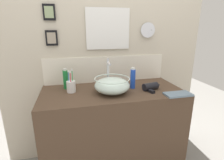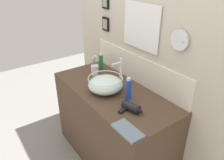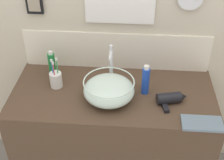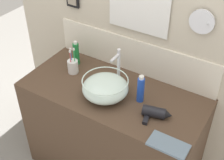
{
  "view_description": "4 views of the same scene",
  "coord_description": "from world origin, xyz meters",
  "px_view_note": "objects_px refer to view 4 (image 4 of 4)",
  "views": [
    {
      "loc": [
        -0.35,
        -1.48,
        1.39
      ],
      "look_at": [
        -0.01,
        0.0,
        0.93
      ],
      "focal_mm": 28.0,
      "sensor_mm": 36.0,
      "label": 1
    },
    {
      "loc": [
        1.4,
        -1.01,
        1.84
      ],
      "look_at": [
        -0.01,
        0.0,
        0.93
      ],
      "focal_mm": 35.0,
      "sensor_mm": 36.0,
      "label": 2
    },
    {
      "loc": [
        0.11,
        -1.54,
        2.07
      ],
      "look_at": [
        -0.01,
        0.0,
        0.93
      ],
      "focal_mm": 50.0,
      "sensor_mm": 36.0,
      "label": 3
    },
    {
      "loc": [
        0.86,
        -1.41,
        2.21
      ],
      "look_at": [
        -0.01,
        0.0,
        0.93
      ],
      "focal_mm": 50.0,
      "sensor_mm": 36.0,
      "label": 4
    }
  ],
  "objects_px": {
    "hair_drier": "(156,113)",
    "spray_bottle": "(141,89)",
    "faucet": "(118,65)",
    "hand_towel": "(168,145)",
    "lotion_bottle": "(76,53)",
    "toothbrush_cup": "(73,66)",
    "glass_bowl_sink": "(105,88)"
  },
  "relations": [
    {
      "from": "hair_drier",
      "to": "spray_bottle",
      "type": "height_order",
      "value": "spray_bottle"
    },
    {
      "from": "faucet",
      "to": "hand_towel",
      "type": "height_order",
      "value": "faucet"
    },
    {
      "from": "lotion_bottle",
      "to": "toothbrush_cup",
      "type": "bearing_deg",
      "value": -66.61
    },
    {
      "from": "spray_bottle",
      "to": "glass_bowl_sink",
      "type": "bearing_deg",
      "value": -159.76
    },
    {
      "from": "faucet",
      "to": "spray_bottle",
      "type": "distance_m",
      "value": 0.24
    },
    {
      "from": "glass_bowl_sink",
      "to": "hair_drier",
      "type": "distance_m",
      "value": 0.38
    },
    {
      "from": "faucet",
      "to": "toothbrush_cup",
      "type": "bearing_deg",
      "value": -170.59
    },
    {
      "from": "glass_bowl_sink",
      "to": "hand_towel",
      "type": "bearing_deg",
      "value": -18.65
    },
    {
      "from": "hair_drier",
      "to": "hand_towel",
      "type": "distance_m",
      "value": 0.24
    },
    {
      "from": "hair_drier",
      "to": "toothbrush_cup",
      "type": "xyz_separation_m",
      "value": [
        -0.73,
        0.11,
        0.02
      ]
    },
    {
      "from": "lotion_bottle",
      "to": "hair_drier",
      "type": "bearing_deg",
      "value": -15.68
    },
    {
      "from": "faucet",
      "to": "spray_bottle",
      "type": "height_order",
      "value": "faucet"
    },
    {
      "from": "toothbrush_cup",
      "to": "lotion_bottle",
      "type": "height_order",
      "value": "toothbrush_cup"
    },
    {
      "from": "glass_bowl_sink",
      "to": "lotion_bottle",
      "type": "bearing_deg",
      "value": 152.01
    },
    {
      "from": "faucet",
      "to": "spray_bottle",
      "type": "relative_size",
      "value": 1.38
    },
    {
      "from": "hair_drier",
      "to": "faucet",
      "type": "bearing_deg",
      "value": 155.84
    },
    {
      "from": "spray_bottle",
      "to": "hand_towel",
      "type": "relative_size",
      "value": 0.88
    },
    {
      "from": "spray_bottle",
      "to": "hand_towel",
      "type": "xyz_separation_m",
      "value": [
        0.32,
        -0.26,
        -0.09
      ]
    },
    {
      "from": "faucet",
      "to": "spray_bottle",
      "type": "bearing_deg",
      "value": -20.23
    },
    {
      "from": "glass_bowl_sink",
      "to": "hand_towel",
      "type": "distance_m",
      "value": 0.57
    },
    {
      "from": "glass_bowl_sink",
      "to": "hand_towel",
      "type": "relative_size",
      "value": 1.35
    },
    {
      "from": "faucet",
      "to": "spray_bottle",
      "type": "xyz_separation_m",
      "value": [
        0.22,
        -0.08,
        -0.06
      ]
    },
    {
      "from": "spray_bottle",
      "to": "hand_towel",
      "type": "distance_m",
      "value": 0.42
    },
    {
      "from": "faucet",
      "to": "lotion_bottle",
      "type": "xyz_separation_m",
      "value": [
        -0.4,
        0.05,
        -0.07
      ]
    },
    {
      "from": "hair_drier",
      "to": "hand_towel",
      "type": "xyz_separation_m",
      "value": [
        0.16,
        -0.18,
        -0.02
      ]
    },
    {
      "from": "glass_bowl_sink",
      "to": "toothbrush_cup",
      "type": "xyz_separation_m",
      "value": [
        -0.35,
        0.1,
        -0.02
      ]
    },
    {
      "from": "toothbrush_cup",
      "to": "faucet",
      "type": "bearing_deg",
      "value": 9.41
    },
    {
      "from": "hair_drier",
      "to": "toothbrush_cup",
      "type": "height_order",
      "value": "toothbrush_cup"
    },
    {
      "from": "spray_bottle",
      "to": "hand_towel",
      "type": "height_order",
      "value": "spray_bottle"
    },
    {
      "from": "glass_bowl_sink",
      "to": "lotion_bottle",
      "type": "height_order",
      "value": "lotion_bottle"
    },
    {
      "from": "glass_bowl_sink",
      "to": "toothbrush_cup",
      "type": "relative_size",
      "value": 1.46
    },
    {
      "from": "hair_drier",
      "to": "hand_towel",
      "type": "relative_size",
      "value": 0.85
    }
  ]
}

